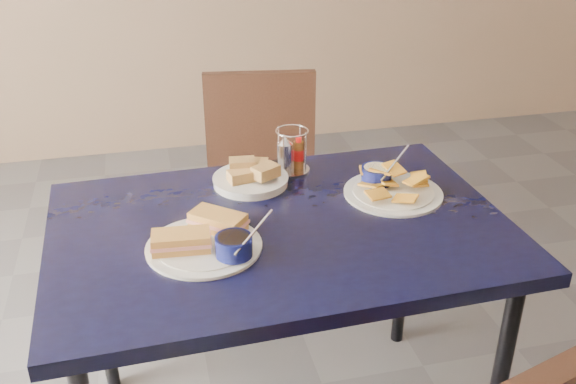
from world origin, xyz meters
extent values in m
cube|color=black|center=(-0.18, 0.16, 0.73)|extent=(1.22, 0.83, 0.04)
cylinder|color=black|center=(-0.70, 0.47, 0.35)|extent=(0.04, 0.04, 0.71)
cylinder|color=black|center=(0.34, 0.47, 0.35)|extent=(0.04, 0.04, 0.71)
cube|color=black|center=(-0.09, 0.84, 0.43)|extent=(0.48, 0.46, 0.04)
cylinder|color=black|center=(-0.26, 0.68, 0.21)|extent=(0.04, 0.04, 0.41)
cylinder|color=black|center=(0.08, 0.68, 0.21)|extent=(0.04, 0.04, 0.41)
cylinder|color=black|center=(-0.26, 1.00, 0.21)|extent=(0.04, 0.04, 0.41)
cylinder|color=black|center=(0.08, 1.00, 0.21)|extent=(0.04, 0.04, 0.41)
cube|color=black|center=(-0.09, 1.02, 0.68)|extent=(0.43, 0.10, 0.45)
cylinder|color=white|center=(-0.39, 0.08, 0.75)|extent=(0.29, 0.29, 0.01)
cylinder|color=white|center=(-0.39, 0.08, 0.76)|extent=(0.24, 0.24, 0.00)
cube|color=gold|center=(-0.44, 0.07, 0.78)|extent=(0.15, 0.08, 0.04)
cube|color=#E09089|center=(-0.44, 0.07, 0.78)|extent=(0.15, 0.09, 0.01)
cube|color=gold|center=(-0.34, 0.15, 0.78)|extent=(0.15, 0.14, 0.04)
cube|color=#E09089|center=(-0.34, 0.15, 0.78)|extent=(0.16, 0.15, 0.01)
cylinder|color=#0A0D39|center=(-0.32, 0.02, 0.79)|extent=(0.09, 0.09, 0.05)
cylinder|color=black|center=(-0.32, 0.02, 0.80)|extent=(0.08, 0.08, 0.01)
cylinder|color=silver|center=(-0.28, 0.00, 0.83)|extent=(0.11, 0.07, 0.08)
cylinder|color=white|center=(0.17, 0.24, 0.75)|extent=(0.28, 0.28, 0.01)
cylinder|color=white|center=(0.17, 0.24, 0.76)|extent=(0.23, 0.23, 0.00)
cube|color=gold|center=(0.18, 0.17, 0.76)|extent=(0.08, 0.08, 0.02)
cube|color=gold|center=(0.12, 0.27, 0.77)|extent=(0.07, 0.08, 0.02)
cube|color=gold|center=(0.16, 0.27, 0.77)|extent=(0.05, 0.07, 0.02)
cube|color=gold|center=(0.11, 0.19, 0.78)|extent=(0.07, 0.06, 0.02)
cube|color=gold|center=(0.25, 0.24, 0.78)|extent=(0.06, 0.07, 0.01)
cube|color=gold|center=(0.25, 0.25, 0.79)|extent=(0.06, 0.08, 0.02)
cube|color=gold|center=(0.13, 0.31, 0.79)|extent=(0.07, 0.06, 0.02)
cube|color=gold|center=(0.23, 0.21, 0.80)|extent=(0.07, 0.06, 0.02)
cube|color=gold|center=(0.15, 0.29, 0.80)|extent=(0.08, 0.07, 0.02)
cube|color=gold|center=(0.19, 0.28, 0.80)|extent=(0.06, 0.07, 0.02)
cylinder|color=#0A0D39|center=(0.14, 0.30, 0.79)|extent=(0.09, 0.09, 0.05)
cylinder|color=beige|center=(0.14, 0.30, 0.80)|extent=(0.08, 0.08, 0.01)
cylinder|color=silver|center=(0.19, 0.28, 0.83)|extent=(0.11, 0.07, 0.08)
cylinder|color=white|center=(-0.21, 0.40, 0.76)|extent=(0.22, 0.22, 0.02)
cylinder|color=white|center=(-0.21, 0.40, 0.77)|extent=(0.18, 0.18, 0.00)
cube|color=tan|center=(-0.24, 0.38, 0.79)|extent=(0.08, 0.06, 0.03)
cube|color=tan|center=(-0.19, 0.43, 0.79)|extent=(0.09, 0.07, 0.03)
cube|color=tan|center=(-0.17, 0.37, 0.80)|extent=(0.09, 0.08, 0.03)
cube|color=tan|center=(-0.23, 0.42, 0.81)|extent=(0.08, 0.06, 0.03)
cylinder|color=silver|center=(-0.07, 0.47, 0.75)|extent=(0.11, 0.11, 0.01)
cylinder|color=silver|center=(-0.04, 0.50, 0.82)|extent=(0.01, 0.00, 0.13)
cylinder|color=silver|center=(-0.10, 0.50, 0.82)|extent=(0.01, 0.00, 0.13)
cylinder|color=silver|center=(-0.10, 0.43, 0.82)|extent=(0.01, 0.01, 0.13)
cylinder|color=silver|center=(-0.04, 0.43, 0.82)|extent=(0.01, 0.01, 0.13)
torus|color=silver|center=(-0.07, 0.47, 0.88)|extent=(0.10, 0.10, 0.00)
cylinder|color=silver|center=(-0.09, 0.47, 0.80)|extent=(0.05, 0.05, 0.08)
cone|color=silver|center=(-0.09, 0.47, 0.85)|extent=(0.04, 0.04, 0.02)
cylinder|color=brown|center=(-0.05, 0.47, 0.80)|extent=(0.03, 0.03, 0.08)
cylinder|color=#B80D0A|center=(-0.05, 0.47, 0.80)|extent=(0.03, 0.03, 0.03)
cylinder|color=#B80D0A|center=(-0.05, 0.47, 0.85)|extent=(0.02, 0.02, 0.02)
camera|label=1|loc=(-0.50, -1.27, 1.60)|focal=40.00mm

